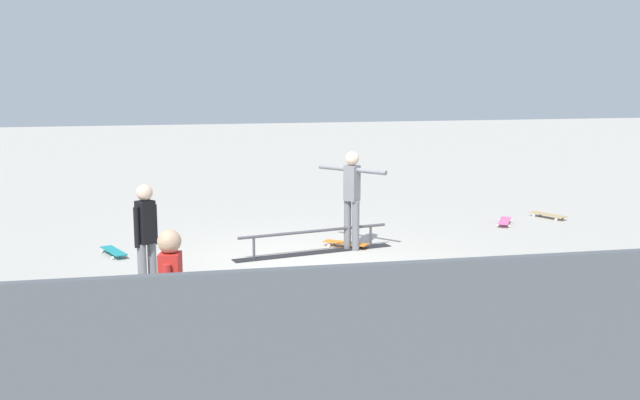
{
  "coord_description": "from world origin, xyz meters",
  "views": [
    {
      "loc": [
        2.32,
        12.02,
        3.16
      ],
      "look_at": [
        -0.14,
        -0.09,
        1.0
      ],
      "focal_mm": 43.7,
      "sensor_mm": 36.0,
      "label": 1
    }
  ],
  "objects": [
    {
      "name": "ground_plane",
      "position": [
        0.0,
        0.0,
        0.0
      ],
      "size": [
        60.0,
        60.0,
        0.0
      ],
      "primitive_type": "plane",
      "color": "#ADA89E"
    },
    {
      "name": "grind_rail",
      "position": [
        -0.14,
        -0.59,
        0.18
      ],
      "size": [
        2.84,
        0.87,
        0.4
      ],
      "rotation": [
        0.0,
        0.0,
        0.22
      ],
      "color": "black",
      "rests_on": "ground_plane"
    },
    {
      "name": "skate_ledge",
      "position": [
        -0.11,
        2.7,
        0.19
      ],
      "size": [
        2.62,
        0.78,
        0.39
      ],
      "primitive_type": "cube",
      "rotation": [
        0.0,
        0.0,
        -0.15
      ],
      "color": "#595960",
      "rests_on": "ground_plane"
    },
    {
      "name": "skater_main",
      "position": [
        -0.82,
        -0.71,
        0.99
      ],
      "size": [
        0.96,
        1.09,
        1.7
      ],
      "rotation": [
        0.0,
        0.0,
        2.29
      ],
      "color": "slate",
      "rests_on": "ground_plane"
    },
    {
      "name": "skateboard_main",
      "position": [
        -0.76,
        -0.89,
        0.07
      ],
      "size": [
        0.75,
        0.66,
        0.09
      ],
      "rotation": [
        0.0,
        0.0,
        5.6
      ],
      "color": "orange",
      "rests_on": "ground_plane"
    },
    {
      "name": "bystander_black_shirt",
      "position": [
        2.58,
        1.66,
        0.91
      ],
      "size": [
        0.33,
        0.27,
        1.6
      ],
      "rotation": [
        0.0,
        0.0,
        0.64
      ],
      "color": "slate",
      "rests_on": "ground_plane"
    },
    {
      "name": "bystander_red_shirt",
      "position": [
        2.29,
        4.8,
        0.93
      ],
      "size": [
        0.23,
        0.38,
        1.64
      ],
      "rotation": [
        0.0,
        0.0,
        1.34
      ],
      "color": "slate",
      "rests_on": "ground_plane"
    },
    {
      "name": "loose_skateboard_teal",
      "position": [
        3.19,
        -1.1,
        0.07
      ],
      "size": [
        0.49,
        0.82,
        0.09
      ],
      "rotation": [
        0.0,
        0.0,
        1.96
      ],
      "color": "teal",
      "rests_on": "ground_plane"
    },
    {
      "name": "loose_skateboard_pink",
      "position": [
        -4.33,
        -2.18,
        0.07
      ],
      "size": [
        0.57,
        0.8,
        0.09
      ],
      "rotation": [
        0.0,
        0.0,
        1.06
      ],
      "color": "#E05993",
      "rests_on": "ground_plane"
    },
    {
      "name": "loose_skateboard_natural",
      "position": [
        -5.49,
        -2.6,
        0.07
      ],
      "size": [
        0.54,
        0.8,
        0.09
      ],
      "rotation": [
        0.0,
        0.0,
        5.18
      ],
      "color": "tan",
      "rests_on": "ground_plane"
    }
  ]
}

